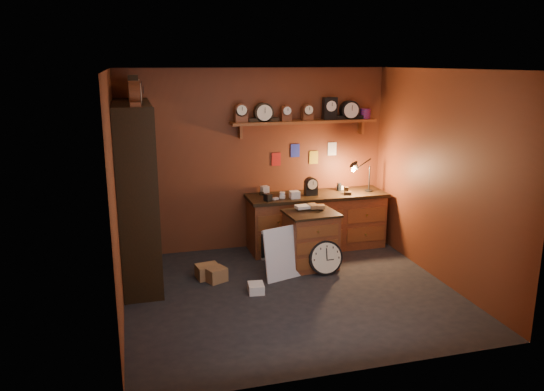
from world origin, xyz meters
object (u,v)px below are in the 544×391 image
(shelving_unit, at_px, (134,186))
(big_round_clock, at_px, (326,258))
(low_cabinet, at_px, (311,237))
(workbench, at_px, (317,218))

(shelving_unit, distance_m, big_round_clock, 2.68)
(shelving_unit, relative_size, low_cabinet, 2.93)
(shelving_unit, bearing_deg, big_round_clock, -12.32)
(shelving_unit, xyz_separation_m, workbench, (2.66, 0.49, -0.78))
(shelving_unit, relative_size, workbench, 1.22)
(shelving_unit, bearing_deg, low_cabinet, -5.66)
(shelving_unit, height_order, low_cabinet, shelving_unit)
(low_cabinet, relative_size, big_round_clock, 1.87)
(shelving_unit, xyz_separation_m, big_round_clock, (2.42, -0.53, -1.02))
(low_cabinet, bearing_deg, workbench, 60.66)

